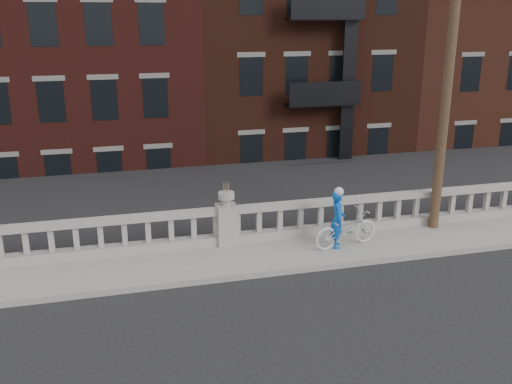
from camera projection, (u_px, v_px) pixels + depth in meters
ground at (265, 318)px, 12.18m from camera, size 120.00×120.00×0.00m
sidewalk at (235, 259)px, 14.93m from camera, size 32.00×2.20×0.15m
balustrade at (227, 226)px, 15.64m from camera, size 28.00×0.34×1.03m
planter_pedestal at (227, 220)px, 15.58m from camera, size 0.55×0.55×1.76m
lower_level at (167, 79)px, 32.79m from camera, size 80.00×44.00×20.80m
utility_pole at (451, 52)px, 15.44m from camera, size 1.60×0.28×10.00m
bicycle at (346, 229)px, 15.44m from camera, size 2.01×1.03×1.00m
cyclist at (338, 219)px, 15.30m from camera, size 0.53×0.66×1.58m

